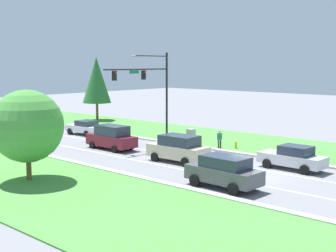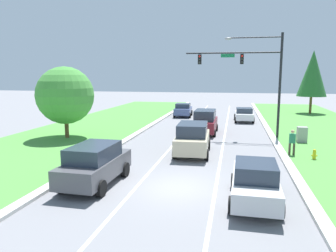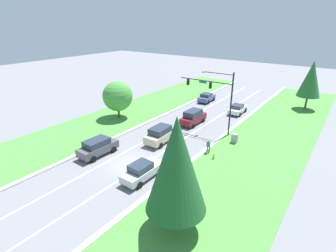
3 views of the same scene
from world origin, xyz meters
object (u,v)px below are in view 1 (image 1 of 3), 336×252
at_px(white_sedan, 85,127).
at_px(conifer_far_right_tree, 97,80).
at_px(graphite_suv, 224,171).
at_px(pedestrian, 220,139).
at_px(oak_near_left_tree, 27,126).
at_px(burgundy_suv, 112,137).
at_px(slate_blue_sedan, 6,132).
at_px(utility_cabinet, 191,135).
at_px(traffic_signal_mast, 151,84).
at_px(fire_hydrant, 236,145).
at_px(silver_sedan, 293,157).
at_px(champagne_suv, 178,148).

distance_m(white_sedan, conifer_far_right_tree, 13.11).
distance_m(graphite_suv, pedestrian, 12.53).
relative_size(pedestrian, oak_near_left_tree, 0.29).
relative_size(burgundy_suv, conifer_far_right_tree, 0.58).
bearing_deg(conifer_far_right_tree, pedestrian, -104.27).
relative_size(slate_blue_sedan, oak_near_left_tree, 0.73).
height_order(slate_blue_sedan, pedestrian, pedestrian).
distance_m(slate_blue_sedan, oak_near_left_tree, 17.42).
height_order(white_sedan, utility_cabinet, white_sedan).
distance_m(traffic_signal_mast, oak_near_left_tree, 15.17).
bearing_deg(oak_near_left_tree, burgundy_suv, 22.75).
height_order(slate_blue_sedan, fire_hydrant, slate_blue_sedan).
bearing_deg(white_sedan, pedestrian, -81.89).
xyz_separation_m(pedestrian, fire_hydrant, (1.15, -0.90, -0.59)).
relative_size(traffic_signal_mast, oak_near_left_tree, 1.45).
bearing_deg(fire_hydrant, utility_cabinet, 87.16).
height_order(silver_sedan, pedestrian, silver_sedan).
bearing_deg(burgundy_suv, oak_near_left_tree, -156.88).
bearing_deg(fire_hydrant, burgundy_suv, 132.63).
relative_size(silver_sedan, oak_near_left_tree, 0.81).
bearing_deg(conifer_far_right_tree, burgundy_suv, -125.74).
relative_size(champagne_suv, conifer_far_right_tree, 0.58).
bearing_deg(white_sedan, traffic_signal_mast, -89.54).
bearing_deg(white_sedan, slate_blue_sedan, 156.44).
relative_size(champagne_suv, utility_cabinet, 3.87).
bearing_deg(silver_sedan, white_sedan, 90.94).
distance_m(traffic_signal_mast, utility_cabinet, 6.36).
bearing_deg(conifer_far_right_tree, graphite_suv, -116.97).
xyz_separation_m(champagne_suv, conifer_far_right_tree, (12.35, 24.75, 4.20)).
distance_m(traffic_signal_mast, silver_sedan, 15.07).
bearing_deg(utility_cabinet, slate_blue_sedan, 129.01).
distance_m(traffic_signal_mast, burgundy_suv, 6.01).
distance_m(burgundy_suv, fire_hydrant, 10.77).
relative_size(fire_hydrant, oak_near_left_tree, 0.12).
distance_m(silver_sedan, burgundy_suv, 15.68).
distance_m(pedestrian, conifer_far_right_tree, 25.14).
bearing_deg(pedestrian, utility_cabinet, -101.95).
relative_size(utility_cabinet, oak_near_left_tree, 0.21).
bearing_deg(traffic_signal_mast, utility_cabinet, -24.34).
distance_m(utility_cabinet, conifer_far_right_tree, 20.73).
height_order(burgundy_suv, oak_near_left_tree, oak_near_left_tree).
xyz_separation_m(burgundy_suv, conifer_far_right_tree, (12.23, 16.99, 4.21)).
relative_size(graphite_suv, pedestrian, 2.77).
relative_size(utility_cabinet, conifer_far_right_tree, 0.15).
height_order(traffic_signal_mast, graphite_suv, traffic_signal_mast).
bearing_deg(champagne_suv, pedestrian, 4.47).
height_order(oak_near_left_tree, conifer_far_right_tree, conifer_far_right_tree).
bearing_deg(silver_sedan, oak_near_left_tree, 143.97).
relative_size(champagne_suv, fire_hydrant, 6.82).
distance_m(oak_near_left_tree, conifer_far_right_tree, 31.53).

